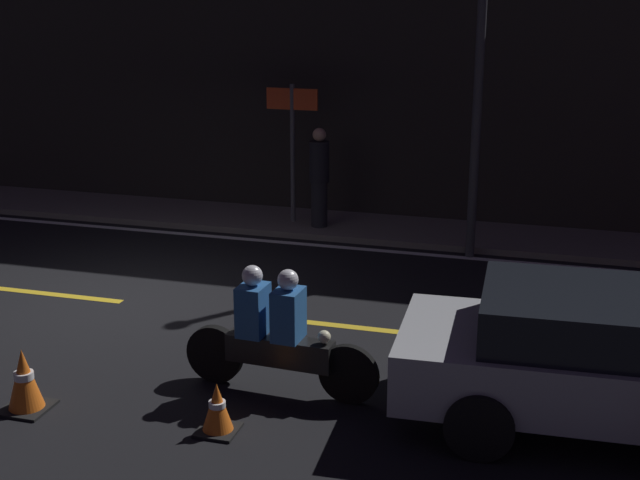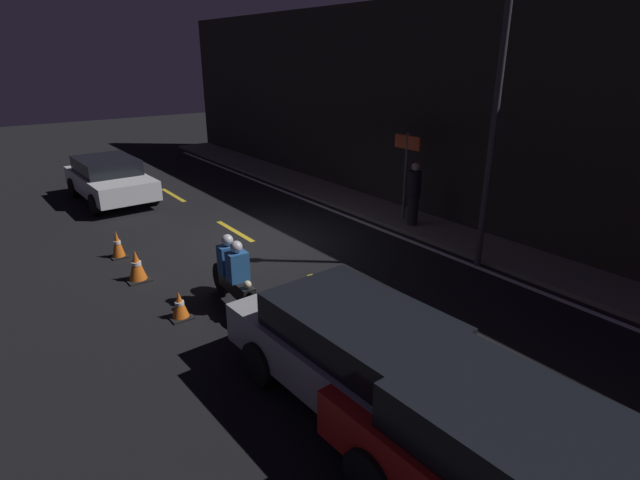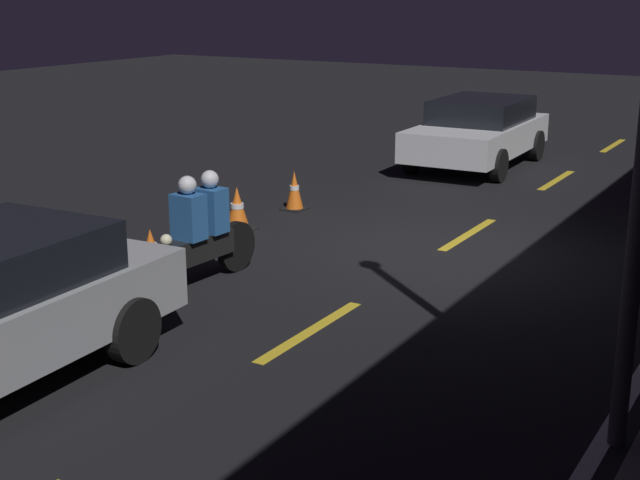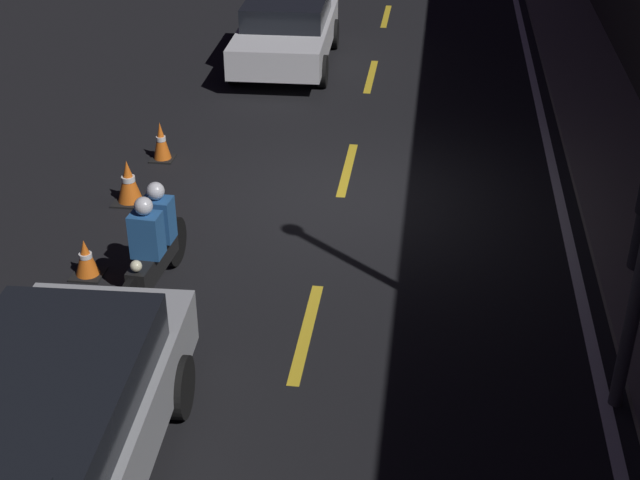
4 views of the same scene
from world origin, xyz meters
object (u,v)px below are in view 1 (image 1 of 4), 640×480
motorcycle (274,334)px  pedestrian (319,177)px  hatchback_silver (629,360)px  shop_sign (292,126)px  street_lamp (480,48)px  traffic_cone_far (217,408)px  traffic_cone_mid (24,380)px

motorcycle → pedestrian: size_ratio=1.28×
hatchback_silver → shop_sign: shop_sign is taller
motorcycle → pedestrian: pedestrian is taller
motorcycle → pedestrian: bearing=105.0°
shop_sign → street_lamp: bearing=-15.0°
hatchback_silver → street_lamp: street_lamp is taller
traffic_cone_far → street_lamp: bearing=75.0°
traffic_cone_far → shop_sign: (-1.52, 7.18, 1.54)m
motorcycle → traffic_cone_far: bearing=-100.7°
pedestrian → traffic_cone_far: bearing=-82.0°
hatchback_silver → traffic_cone_mid: hatchback_silver is taller
shop_sign → hatchback_silver: bearing=-48.7°
motorcycle → traffic_cone_far: 1.11m
hatchback_silver → street_lamp: bearing=109.5°
hatchback_silver → shop_sign: bearing=128.7°
hatchback_silver → street_lamp: size_ratio=0.80×
traffic_cone_mid → street_lamp: (3.76, 6.44, 2.91)m
hatchback_silver → motorcycle: (-3.55, -0.11, -0.10)m
motorcycle → traffic_cone_mid: bearing=-151.0°
traffic_cone_far → pedestrian: size_ratio=0.30×
hatchback_silver → traffic_cone_far: (-3.80, -1.11, -0.51)m
shop_sign → motorcycle: bearing=-74.0°
traffic_cone_far → street_lamp: street_lamp is taller
hatchback_silver → traffic_cone_mid: (-5.88, -1.23, -0.43)m
shop_sign → street_lamp: street_lamp is taller
traffic_cone_mid → shop_sign: bearing=85.7°
motorcycle → traffic_cone_far: motorcycle is taller
traffic_cone_far → shop_sign: bearing=102.0°
traffic_cone_mid → pedestrian: (1.09, 7.11, 0.65)m
motorcycle → traffic_cone_far: (-0.25, -1.00, -0.41)m
motorcycle → pedestrian: (-1.24, 5.99, 0.32)m
motorcycle → traffic_cone_mid: motorcycle is taller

